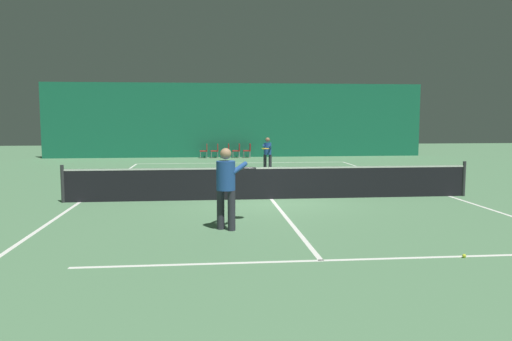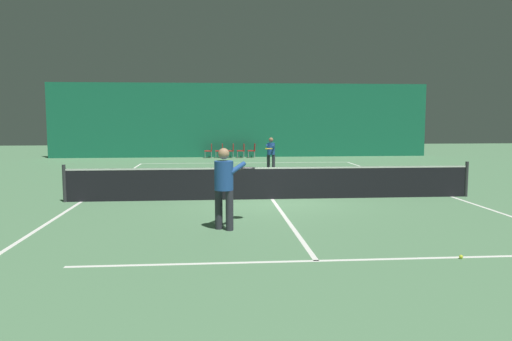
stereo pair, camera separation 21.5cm
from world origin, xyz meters
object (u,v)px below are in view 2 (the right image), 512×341
object	(u,v)px
courtside_chair_4	(253,150)
player_near	(225,182)
courtside_chair_0	(210,150)
courtside_chair_2	(231,150)
player_far	(271,151)
tennis_ball	(461,257)
courtside_chair_3	(242,150)
courtside_chair_1	(220,150)
tennis_net	(272,182)

from	to	relation	value
courtside_chair_4	player_near	bearing A→B (deg)	-6.20
courtside_chair_0	courtside_chair_2	distance (m)	1.29
player_near	player_far	size ratio (longest dim) A/B	1.17
player_far	tennis_ball	size ratio (longest dim) A/B	22.80
courtside_chair_3	courtside_chair_1	bearing A→B (deg)	-90.00
courtside_chair_1	courtside_chair_2	size ratio (longest dim) A/B	1.00
tennis_net	courtside_chair_0	size ratio (longest dim) A/B	14.29
courtside_chair_2	tennis_ball	size ratio (longest dim) A/B	12.73
tennis_net	player_far	world-z (taller)	player_far
courtside_chair_2	tennis_ball	xyz separation A→B (m)	(3.16, -21.86, -0.45)
player_far	courtside_chair_2	size ratio (longest dim) A/B	1.79
courtside_chair_4	tennis_net	bearing A→B (deg)	-2.30
courtside_chair_0	courtside_chair_2	bearing A→B (deg)	90.00
courtside_chair_0	courtside_chair_1	distance (m)	0.65
tennis_net	tennis_ball	bearing A→B (deg)	-69.00
tennis_net	tennis_ball	xyz separation A→B (m)	(2.49, -6.48, -0.48)
courtside_chair_3	tennis_ball	xyz separation A→B (m)	(2.51, -21.86, -0.45)
player_near	courtside_chair_1	distance (m)	19.27
courtside_chair_3	tennis_ball	distance (m)	22.01
courtside_chair_1	courtside_chair_2	distance (m)	0.65
player_far	courtside_chair_3	world-z (taller)	player_far
courtside_chair_1	courtside_chair_3	size ratio (longest dim) A/B	1.00
courtside_chair_1	player_near	bearing A→B (deg)	-0.46
tennis_net	courtside_chair_3	xyz separation A→B (m)	(-0.03, 15.39, -0.03)
tennis_net	player_far	distance (m)	7.88
tennis_ball	courtside_chair_2	bearing A→B (deg)	98.22
courtside_chair_0	courtside_chair_2	world-z (taller)	same
courtside_chair_2	tennis_net	bearing A→B (deg)	2.50
player_far	courtside_chair_3	xyz separation A→B (m)	(-0.88, 7.56, -0.39)
tennis_net	player_far	bearing A→B (deg)	83.75
player_near	courtside_chair_2	distance (m)	19.29
courtside_chair_0	courtside_chair_1	bearing A→B (deg)	90.00
courtside_chair_0	courtside_chair_1	size ratio (longest dim) A/B	1.00
player_far	courtside_chair_2	xyz separation A→B (m)	(-1.53, 7.56, -0.39)
player_near	courtside_chair_2	world-z (taller)	player_near
player_far	courtside_chair_4	distance (m)	7.57
courtside_chair_1	courtside_chair_0	bearing A→B (deg)	-90.00
courtside_chair_0	tennis_ball	size ratio (longest dim) A/B	12.73
tennis_net	courtside_chair_0	xyz separation A→B (m)	(-1.96, 15.39, -0.03)
player_far	courtside_chair_2	world-z (taller)	player_far
courtside_chair_3	player_far	bearing A→B (deg)	6.67
courtside_chair_1	courtside_chair_3	world-z (taller)	same
tennis_net	courtside_chair_4	size ratio (longest dim) A/B	14.29
courtside_chair_4	player_far	bearing A→B (deg)	1.81
player_far	courtside_chair_0	bearing A→B (deg)	-146.99
courtside_chair_0	tennis_net	bearing A→B (deg)	7.28
courtside_chair_3	tennis_net	bearing A→B (deg)	0.10
courtside_chair_2	tennis_ball	distance (m)	22.09
player_near	courtside_chair_4	size ratio (longest dim) A/B	2.09
courtside_chair_0	courtside_chair_3	size ratio (longest dim) A/B	1.00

